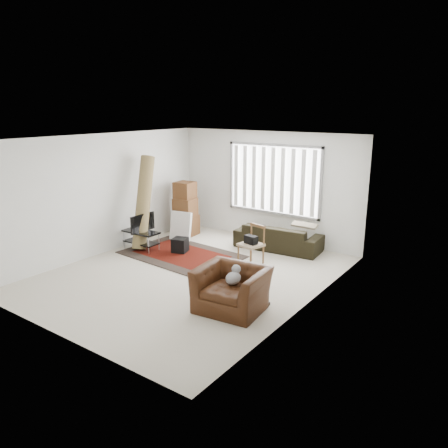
# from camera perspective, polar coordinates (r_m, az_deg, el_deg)

# --- Properties ---
(room) EXTENTS (6.00, 6.02, 2.71)m
(room) POSITION_cam_1_polar(r_m,az_deg,el_deg) (8.75, -2.31, 5.18)
(room) COLOR beige
(room) RESTS_ON ground
(persian_rug) EXTENTS (2.69, 1.89, 0.02)m
(persian_rug) POSITION_cam_1_polar(r_m,az_deg,el_deg) (9.99, -5.60, -3.98)
(persian_rug) COLOR black
(persian_rug) RESTS_ON ground
(tv_stand) EXTENTS (0.90, 0.41, 0.45)m
(tv_stand) POSITION_cam_1_polar(r_m,az_deg,el_deg) (10.41, -10.78, -1.58)
(tv_stand) COLOR black
(tv_stand) RESTS_ON ground
(tv) EXTENTS (0.09, 0.73, 0.42)m
(tv) POSITION_cam_1_polar(r_m,az_deg,el_deg) (10.32, -10.87, 0.20)
(tv) COLOR black
(tv) RESTS_ON tv_stand
(subwoofer) EXTENTS (0.41, 0.41, 0.33)m
(subwoofer) POSITION_cam_1_polar(r_m,az_deg,el_deg) (10.10, -5.76, -2.74)
(subwoofer) COLOR black
(subwoofer) RESTS_ON persian_rug
(moving_boxes) EXTENTS (0.61, 0.57, 1.39)m
(moving_boxes) POSITION_cam_1_polar(r_m,az_deg,el_deg) (11.40, -5.06, 1.77)
(moving_boxes) COLOR #58361B
(moving_boxes) RESTS_ON ground
(white_flatpack) EXTENTS (0.59, 0.30, 0.73)m
(white_flatpack) POSITION_cam_1_polar(r_m,az_deg,el_deg) (11.00, -5.67, -0.27)
(white_flatpack) COLOR silver
(white_flatpack) RESTS_ON ground
(rolled_rug) EXTENTS (0.64, 1.05, 2.18)m
(rolled_rug) POSITION_cam_1_polar(r_m,az_deg,el_deg) (10.42, -10.48, 2.78)
(rolled_rug) COLOR brown
(rolled_rug) RESTS_ON ground
(sofa) EXTENTS (2.09, 1.05, 0.77)m
(sofa) POSITION_cam_1_polar(r_m,az_deg,el_deg) (10.33, 7.12, -1.20)
(sofa) COLOR black
(sofa) RESTS_ON ground
(side_chair) EXTENTS (0.53, 0.53, 0.83)m
(side_chair) POSITION_cam_1_polar(r_m,az_deg,el_deg) (9.32, 3.63, -2.44)
(side_chair) COLOR #857257
(side_chair) RESTS_ON ground
(armchair) EXTENTS (1.21, 1.08, 0.82)m
(armchair) POSITION_cam_1_polar(r_m,az_deg,el_deg) (7.24, 1.02, -8.10)
(armchair) COLOR #381B0B
(armchair) RESTS_ON ground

